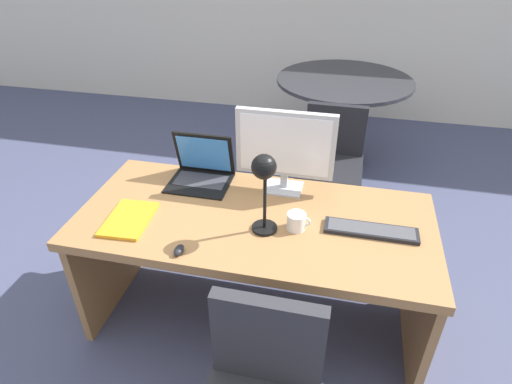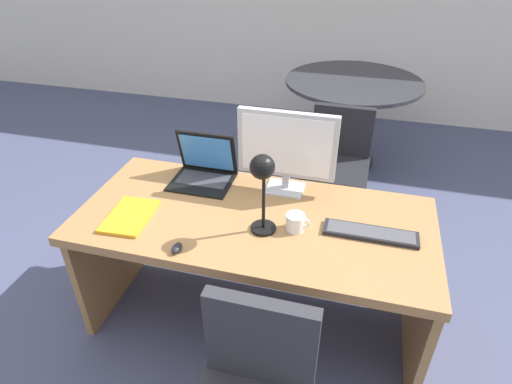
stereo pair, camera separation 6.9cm
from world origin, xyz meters
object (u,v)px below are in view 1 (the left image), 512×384
desk_lamp (264,177)px  book (129,219)px  monitor (285,147)px  laptop (202,166)px  keyboard (371,231)px  mouse (179,250)px  coffee_mug (297,221)px  desk (256,240)px  meeting_table (342,100)px  meeting_chair_near (330,175)px

desk_lamp → book: size_ratio=1.32×
monitor → laptop: monitor is taller
keyboard → mouse: mouse is taller
keyboard → coffee_mug: 0.35m
keyboard → book: size_ratio=1.39×
desk → desk_lamp: size_ratio=4.27×
desk_lamp → book: desk_lamp is taller
laptop → meeting_table: 1.91m
meeting_chair_near → coffee_mug: bearing=-94.8°
book → meeting_table: (0.93, 2.22, -0.14)m
coffee_mug → meeting_chair_near: meeting_chair_near is taller
coffee_mug → meeting_table: 2.11m
keyboard → desk_lamp: (-0.49, -0.11, 0.29)m
book → desk: bearing=19.3°
keyboard → meeting_chair_near: 1.25m
book → meeting_chair_near: 1.65m
laptop → coffee_mug: size_ratio=2.93×
monitor → desk_lamp: monitor is taller
monitor → book: (-0.69, -0.45, -0.25)m
keyboard → mouse: (-0.82, -0.33, 0.01)m
desk_lamp → keyboard: bearing=12.3°
desk → book: size_ratio=5.62×
mouse → desk_lamp: (0.33, 0.22, 0.28)m
laptop → keyboard: laptop is taller
keyboard → meeting_table: meeting_table is taller
meeting_table → meeting_chair_near: bearing=-91.2°
coffee_mug → mouse: bearing=-149.0°
monitor → meeting_table: size_ratio=0.43×
mouse → book: 0.37m
desk → keyboard: size_ratio=4.05×
desk_lamp → meeting_chair_near: size_ratio=0.49×
keyboard → mouse: bearing=-158.1°
keyboard → desk_lamp: desk_lamp is taller
desk → mouse: mouse is taller
coffee_mug → meeting_chair_near: (0.10, 1.21, -0.43)m
keyboard → mouse: 0.89m
mouse → desk_lamp: size_ratio=0.18×
desk_lamp → book: (-0.66, -0.05, -0.29)m
laptop → meeting_chair_near: 1.20m
monitor → book: 0.86m
coffee_mug → desk_lamp: bearing=-156.8°
monitor → laptop: 0.49m
monitor → coffee_mug: size_ratio=4.49×
meeting_table → mouse: bearing=-104.1°
mouse → book: bearing=152.3°
desk_lamp → meeting_chair_near: (0.25, 1.27, -0.69)m
monitor → desk_lamp: size_ratio=1.24×
mouse → book: (-0.33, 0.17, -0.01)m
keyboard → meeting_table: (-0.22, 2.06, -0.14)m
mouse → coffee_mug: bearing=31.0°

